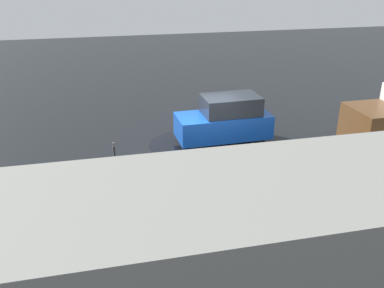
# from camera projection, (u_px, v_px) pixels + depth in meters

# --- Properties ---
(ground_plane) EXTENTS (60.00, 60.00, 0.00)m
(ground_plane) POSITION_uv_depth(u_px,v_px,m) (210.00, 152.00, 17.38)
(ground_plane) COLOR black
(kerb_strip) EXTENTS (24.00, 3.20, 0.04)m
(kerb_strip) POSITION_uv_depth(u_px,v_px,m) (245.00, 205.00, 13.61)
(kerb_strip) COLOR gray
(kerb_strip) RESTS_ON ground
(moving_hatchback) EXTENTS (3.95, 1.81, 2.06)m
(moving_hatchback) POSITION_uv_depth(u_px,v_px,m) (225.00, 120.00, 17.90)
(moving_hatchback) COLOR blue
(moving_hatchback) RESTS_ON ground
(fire_hydrant) EXTENTS (0.42, 0.31, 0.80)m
(fire_hydrant) POSITION_uv_depth(u_px,v_px,m) (153.00, 189.00, 13.82)
(fire_hydrant) COLOR #197A2D
(fire_hydrant) RESTS_ON ground
(pedestrian) EXTENTS (0.28, 0.57, 1.22)m
(pedestrian) POSITION_uv_depth(u_px,v_px,m) (118.00, 186.00, 13.38)
(pedestrian) COLOR #B2262D
(pedestrian) RESTS_ON ground
(metal_railing) EXTENTS (11.44, 0.04, 1.05)m
(metal_railing) POSITION_uv_depth(u_px,v_px,m) (296.00, 211.00, 11.99)
(metal_railing) COLOR #B7BABF
(metal_railing) RESTS_ON ground
(sign_post) EXTENTS (0.07, 0.44, 2.40)m
(sign_post) POSITION_uv_depth(u_px,v_px,m) (115.00, 168.00, 12.53)
(sign_post) COLOR #4C4C51
(sign_post) RESTS_ON ground
(puddle_patch) EXTENTS (3.46, 3.46, 0.01)m
(puddle_patch) POSITION_uv_depth(u_px,v_px,m) (190.00, 144.00, 18.12)
(puddle_patch) COLOR black
(puddle_patch) RESTS_ON ground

